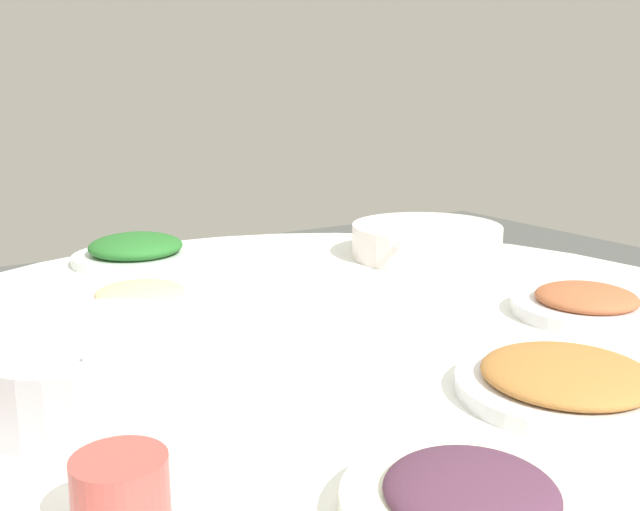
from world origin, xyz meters
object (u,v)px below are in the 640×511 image
Objects in this scene: dish_tofu_braise at (567,381)px; rice_bowl at (93,365)px; dish_eggplant at (470,503)px; soup_bowl at (426,242)px; dish_greens at (136,251)px; dish_stirfry at (586,303)px; tea_cup_near at (121,497)px; round_dining_table at (332,415)px; dish_noodles at (141,298)px.

rice_bowl is at bearing 59.10° from dish_tofu_braise.
dish_eggplant reaches higher than dish_tofu_braise.
soup_bowl is at bearing -26.97° from dish_tofu_braise.
dish_eggplant is 0.97m from dish_greens.
dish_tofu_braise is 1.12× the size of dish_stirfry.
tea_cup_near is (-0.17, 0.75, 0.01)m from dish_stirfry.
tea_cup_near is (-0.31, 0.39, 0.16)m from round_dining_table.
rice_bowl is at bearing 83.21° from dish_stirfry.
tea_cup_near is (-0.59, 0.79, 0.00)m from soup_bowl.
rice_bowl is 0.90× the size of soup_bowl.
soup_bowl reaches higher than dish_greens.
dish_tofu_braise is at bearing -163.54° from round_dining_table.
tea_cup_near is (0.13, 0.23, 0.01)m from dish_eggplant.
soup_bowl is at bearing -6.16° from dish_stirfry.
dish_greens is at bearing 34.12° from dish_stirfry.
rice_bowl is (-0.06, 0.34, 0.17)m from round_dining_table.
soup_bowl is 1.43× the size of dish_eggplant.
rice_bowl reaches higher than dish_stirfry.
dish_greens is at bearing 10.85° from round_dining_table.
dish_tofu_braise is at bearing -167.00° from dish_greens.
dish_eggplant is at bearing 115.50° from dish_tofu_braise.
soup_bowl is at bearing -86.83° from dish_noodles.
soup_bowl reaches higher than dish_eggplant.
dish_noodles reaches higher than round_dining_table.
tea_cup_near is at bearing 126.62° from soup_bowl.
rice_bowl reaches higher than dish_tofu_braise.
round_dining_table is 0.56m from dish_greens.
dish_noodles is 0.30m from dish_greens.
dish_noodles is 0.59m from tea_cup_near.
rice_bowl reaches higher than round_dining_table.
dish_tofu_braise is 0.63m from dish_noodles.
dish_noodles is (0.68, 0.03, -0.00)m from dish_eggplant.
round_dining_table is 18.50× the size of tea_cup_near.
dish_greens is at bearing -3.60° from dish_eggplant.
tea_cup_near reaches higher than dish_tofu_braise.
dish_eggplant is 0.68m from dish_noodles.
soup_bowl is at bearing -53.38° from tea_cup_near.
soup_bowl is (0.33, -0.74, -0.01)m from rice_bowl.
dish_eggplant is at bearing -154.81° from rice_bowl.
dish_stirfry reaches higher than dish_tofu_braise.
dish_eggplant is 0.26m from tea_cup_near.
rice_bowl is at bearing 99.68° from round_dining_table.
rice_bowl is 0.63m from dish_greens.
dish_stirfry is 0.77m from tea_cup_near.
dish_stirfry is (-0.14, -0.35, 0.15)m from round_dining_table.
round_dining_table is 5.18× the size of rice_bowl.
dish_tofu_braise is at bearing 153.03° from soup_bowl.
dish_greens is (0.85, 0.20, 0.00)m from dish_tofu_braise.
dish_noodles is at bearing 26.95° from dish_tofu_braise.
tea_cup_near is (-0.26, 0.05, -0.01)m from rice_bowl.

